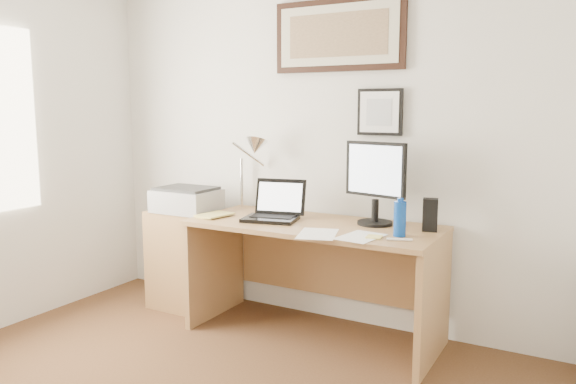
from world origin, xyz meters
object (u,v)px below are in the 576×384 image
Objects in this scene: water_bottle at (400,219)px; lcd_monitor at (375,179)px; desk at (319,256)px; book at (206,214)px; side_cabinet at (188,259)px; laptop at (274,211)px; printer at (187,200)px.

lcd_monitor is (-0.24, 0.23, 0.19)m from water_bottle.
water_bottle is 0.70m from desk.
side_cabinet is at bearing 152.50° from book.
side_cabinet is at bearing 175.23° from laptop.
side_cabinet is at bearing -178.11° from desk.
printer is at bearing 155.80° from book.
laptop is at bearing 175.40° from water_bottle.
laptop reaches higher than side_cabinet.
lcd_monitor is at bearing 5.55° from printer.
water_bottle is 0.46× the size of printer.
side_cabinet is 1.66× the size of printer.
side_cabinet is at bearing 175.32° from water_bottle.
water_bottle is at bearing -3.50° from printer.
water_bottle is 0.88× the size of book.
desk is (-0.59, 0.17, -0.34)m from water_bottle.
lcd_monitor is at bearing 10.19° from desk.
laptop reaches higher than book.
desk is at bearing -169.81° from lcd_monitor.
water_bottle is at bearing 0.84° from book.
book is at bearing -27.50° from side_cabinet.
laptop is 0.75m from printer.
desk is 1.08m from printer.
laptop is (-0.87, 0.07, -0.04)m from water_bottle.
side_cabinet is 0.91m from laptop.
desk is 3.08× the size of lcd_monitor.
lcd_monitor is (0.63, 0.16, 0.23)m from laptop.
water_bottle is 1.36m from book.
laptop is at bearing 10.50° from book.
lcd_monitor reaches higher than laptop.
side_cabinet is 3.63× the size of water_bottle.
book is 0.44× the size of lcd_monitor.
printer is at bearing 177.78° from laptop.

